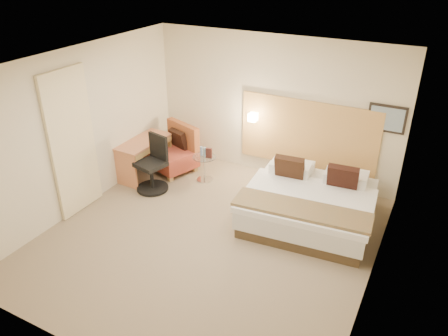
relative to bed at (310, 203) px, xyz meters
The scene contains 20 objects.
floor 1.74m from the bed, 134.92° to the right, with size 4.80×5.00×0.02m, color #816E56.
ceiling 2.94m from the bed, 134.92° to the right, with size 4.80×5.00×0.02m, color white.
wall_back 2.05m from the bed, 133.00° to the left, with size 4.80×0.02×2.70m, color beige.
wall_front 4.05m from the bed, 108.00° to the right, with size 4.80×0.02×2.70m, color beige.
wall_left 3.95m from the bed, 161.47° to the right, with size 0.02×5.00×2.70m, color beige.
wall_right 1.99m from the bed, 45.30° to the right, with size 0.02×5.00×2.70m, color beige.
headboard_panel 1.50m from the bed, 112.07° to the left, with size 2.60×0.04×1.30m, color tan.
art_frame 1.91m from the bed, 57.40° to the left, with size 0.62×0.03×0.47m, color black.
art_canvas 1.90m from the bed, 56.98° to the left, with size 0.54×0.01×0.39m, color #758DA2.
lamp_arm 2.14m from the bed, 142.26° to the left, with size 0.02×0.02×0.12m, color silver.
lamp_shade 2.11m from the bed, 143.67° to the left, with size 0.15×0.15×0.15m, color #FFEDC6.
curtain 3.96m from the bed, 157.71° to the right, with size 0.06×0.90×2.42m, color beige.
bottle_a 2.33m from the bed, 169.66° to the left, with size 0.05×0.05×0.18m, color #7792B9.
bottle_b 2.26m from the bed, 169.40° to the left, with size 0.05×0.05×0.18m, color #7CA4C1.
menu_folder 2.15m from the bed, 169.69° to the left, with size 0.12×0.04×0.20m, color #3D1C19.
bed is the anchor object (origin of this frame).
lounge_chair 3.02m from the bed, behind, with size 1.08×1.01×0.92m.
side_table 2.23m from the bed, behind, with size 0.54×0.54×0.50m.
desk 3.33m from the bed, behind, with size 0.58×1.19×0.73m.
desk_chair 2.88m from the bed, behind, with size 0.70×0.70×1.03m.
Camera 1 is at (2.78, -4.80, 4.09)m, focal length 35.00 mm.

